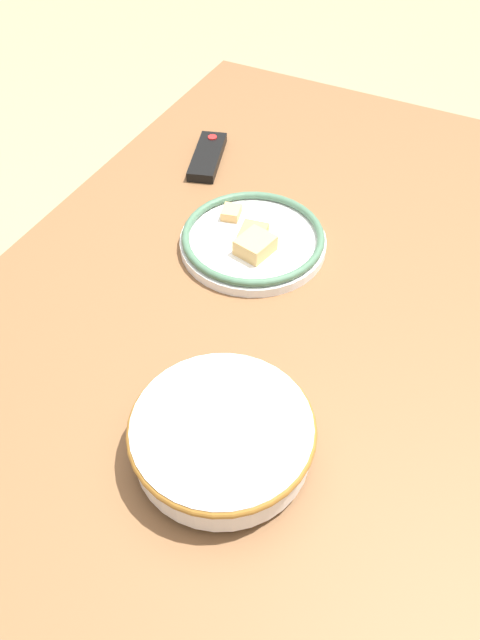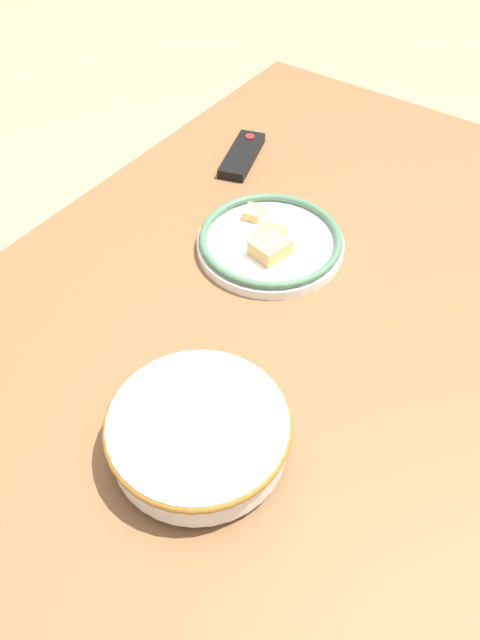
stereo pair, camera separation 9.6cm
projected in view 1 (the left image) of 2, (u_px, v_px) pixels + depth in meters
The scene contains 5 objects.
ground_plane at pixel (268, 503), 1.56m from camera, with size 8.00×8.00×0.00m, color #9E8460.
dining_table at pixel (280, 333), 1.08m from camera, with size 1.49×1.01×0.71m.
noodle_bowl at pixel (222, 436), 0.82m from camera, with size 0.25×0.25×0.07m.
food_plate at pixel (253, 240), 1.12m from camera, with size 0.26×0.26×0.05m.
tv_remote at pixel (207, 156), 1.31m from camera, with size 0.17×0.10×0.02m.
Camera 1 is at (-0.67, -0.26, 1.46)m, focal length 35.00 mm.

